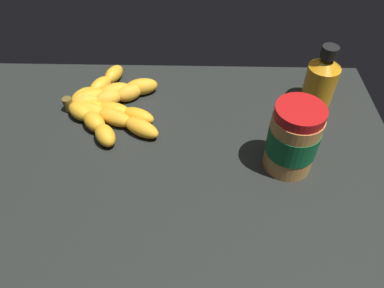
# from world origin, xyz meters

# --- Properties ---
(ground_plane) EXTENTS (0.89, 0.56, 0.04)m
(ground_plane) POSITION_xyz_m (0.00, 0.00, -0.02)
(ground_plane) COLOR black
(banana_bunch) EXTENTS (0.22, 0.27, 0.04)m
(banana_bunch) POSITION_xyz_m (0.14, -0.11, 0.02)
(banana_bunch) COLOR gold
(banana_bunch) RESTS_ON ground_plane
(peanut_butter_jar) EXTENTS (0.09, 0.09, 0.14)m
(peanut_butter_jar) POSITION_xyz_m (-0.23, 0.04, 0.07)
(peanut_butter_jar) COLOR #BF8442
(peanut_butter_jar) RESTS_ON ground_plane
(honey_bottle) EXTENTS (0.07, 0.07, 0.14)m
(honey_bottle) POSITION_xyz_m (-0.32, -0.15, 0.06)
(honey_bottle) COLOR orange
(honey_bottle) RESTS_ON ground_plane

